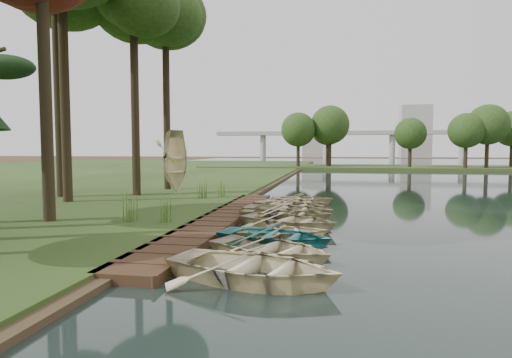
% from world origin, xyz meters
% --- Properties ---
extents(ground, '(300.00, 300.00, 0.00)m').
position_xyz_m(ground, '(0.00, 0.00, 0.00)').
color(ground, '#3D2F1D').
extents(boardwalk, '(1.60, 16.00, 0.30)m').
position_xyz_m(boardwalk, '(-1.60, 0.00, 0.15)').
color(boardwalk, '#3B2516').
rests_on(boardwalk, ground).
extents(peninsula, '(50.00, 14.00, 0.45)m').
position_xyz_m(peninsula, '(8.00, 50.00, 0.23)').
color(peninsula, '#37461F').
rests_on(peninsula, ground).
extents(far_trees, '(45.60, 5.60, 8.80)m').
position_xyz_m(far_trees, '(4.67, 50.00, 6.43)').
color(far_trees, black).
rests_on(far_trees, peninsula).
extents(bridge, '(95.90, 4.00, 8.60)m').
position_xyz_m(bridge, '(12.31, 120.00, 7.08)').
color(bridge, '#A5A5A0').
rests_on(bridge, ground).
extents(building_a, '(10.00, 8.00, 18.00)m').
position_xyz_m(building_a, '(30.00, 140.00, 9.00)').
color(building_a, '#A5A5A0').
rests_on(building_a, ground).
extents(building_b, '(8.00, 8.00, 12.00)m').
position_xyz_m(building_b, '(-5.00, 145.00, 6.00)').
color(building_b, '#A5A5A0').
rests_on(building_b, ground).
extents(rowboat_0, '(4.55, 3.74, 0.82)m').
position_xyz_m(rowboat_0, '(1.11, -7.18, 0.46)').
color(rowboat_0, beige).
rests_on(rowboat_0, water).
extents(rowboat_1, '(4.21, 3.70, 0.72)m').
position_xyz_m(rowboat_1, '(1.20, -5.17, 0.41)').
color(rowboat_1, beige).
rests_on(rowboat_1, water).
extents(rowboat_2, '(3.97, 3.22, 0.73)m').
position_xyz_m(rowboat_2, '(1.09, -3.60, 0.41)').
color(rowboat_2, teal).
rests_on(rowboat_2, water).
extents(rowboat_3, '(3.39, 2.73, 0.62)m').
position_xyz_m(rowboat_3, '(1.21, -2.61, 0.36)').
color(rowboat_3, beige).
rests_on(rowboat_3, water).
extents(rowboat_4, '(4.42, 3.84, 0.77)m').
position_xyz_m(rowboat_4, '(1.23, -0.78, 0.43)').
color(rowboat_4, beige).
rests_on(rowboat_4, water).
extents(rowboat_5, '(4.08, 3.20, 0.77)m').
position_xyz_m(rowboat_5, '(0.94, 0.87, 0.43)').
color(rowboat_5, beige).
rests_on(rowboat_5, water).
extents(rowboat_6, '(4.24, 3.29, 0.81)m').
position_xyz_m(rowboat_6, '(0.89, 1.85, 0.45)').
color(rowboat_6, beige).
rests_on(rowboat_6, water).
extents(rowboat_7, '(4.20, 3.62, 0.73)m').
position_xyz_m(rowboat_7, '(0.78, 3.71, 0.42)').
color(rowboat_7, beige).
rests_on(rowboat_7, water).
extents(rowboat_8, '(3.93, 3.44, 0.68)m').
position_xyz_m(rowboat_8, '(0.96, 5.05, 0.39)').
color(rowboat_8, beige).
rests_on(rowboat_8, water).
extents(rowboat_9, '(3.37, 2.47, 0.68)m').
position_xyz_m(rowboat_9, '(1.18, 6.39, 0.39)').
color(rowboat_9, beige).
rests_on(rowboat_9, water).
extents(stored_rowboat, '(4.56, 3.99, 0.79)m').
position_xyz_m(stored_rowboat, '(-6.54, 8.06, 0.69)').
color(stored_rowboat, beige).
rests_on(stored_rowboat, bank).
extents(tree_4, '(4.27, 4.27, 12.72)m').
position_xyz_m(tree_4, '(-8.49, 6.88, 11.02)').
color(tree_4, black).
rests_on(tree_4, bank).
extents(tree_6, '(5.22, 5.22, 12.97)m').
position_xyz_m(tree_6, '(-8.18, 10.80, 10.95)').
color(tree_6, black).
rests_on(tree_6, bank).
extents(reeds_0, '(0.60, 0.60, 1.06)m').
position_xyz_m(reeds_0, '(-4.57, -1.61, 0.83)').
color(reeds_0, '#3F661E').
rests_on(reeds_0, bank).
extents(reeds_1, '(0.60, 0.60, 0.87)m').
position_xyz_m(reeds_1, '(-3.20, -1.57, 0.74)').
color(reeds_1, '#3F661E').
rests_on(reeds_1, bank).
extents(reeds_2, '(0.60, 0.60, 0.91)m').
position_xyz_m(reeds_2, '(-4.25, 5.95, 0.76)').
color(reeds_2, '#3F661E').
rests_on(reeds_2, bank).
extents(reeds_3, '(0.60, 0.60, 0.91)m').
position_xyz_m(reeds_3, '(-3.42, 7.15, 0.75)').
color(reeds_3, '#3F661E').
rests_on(reeds_3, bank).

